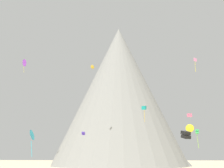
# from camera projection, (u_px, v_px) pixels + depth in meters

# --- Properties ---
(rock_massif) EXTENTS (75.27, 74.48, 60.26)m
(rock_massif) POSITION_uv_depth(u_px,v_px,m) (124.00, 105.00, 119.25)
(rock_massif) COLOR gray
(rock_massif) RESTS_ON ground_plane
(kite_teal_mid) EXTENTS (1.21, 1.25, 3.71)m
(kite_teal_mid) POSITION_uv_depth(u_px,v_px,m) (144.00, 108.00, 63.79)
(kite_teal_mid) COLOR teal
(kite_violet_high) EXTENTS (2.41, 2.18, 4.67)m
(kite_violet_high) POSITION_uv_depth(u_px,v_px,m) (25.00, 63.00, 94.65)
(kite_violet_high) COLOR purple
(kite_indigo_low) EXTENTS (1.14, 1.17, 1.04)m
(kite_indigo_low) POSITION_uv_depth(u_px,v_px,m) (83.00, 133.00, 80.13)
(kite_indigo_low) COLOR #5138B2
(kite_yellow_low) EXTENTS (2.49, 0.76, 2.47)m
(kite_yellow_low) POSITION_uv_depth(u_px,v_px,m) (190.00, 128.00, 84.32)
(kite_yellow_low) COLOR yellow
(kite_gold_high) EXTENTS (1.13, 0.97, 1.30)m
(kite_gold_high) POSITION_uv_depth(u_px,v_px,m) (93.00, 67.00, 87.73)
(kite_gold_high) COLOR gold
(kite_green_low) EXTENTS (0.93, 0.97, 4.30)m
(kite_green_low) POSITION_uv_depth(u_px,v_px,m) (197.00, 132.00, 64.86)
(kite_green_low) COLOR green
(kite_black_low) EXTENTS (1.72, 1.76, 1.48)m
(kite_black_low) POSITION_uv_depth(u_px,v_px,m) (186.00, 135.00, 47.40)
(kite_black_low) COLOR black
(kite_pink_high) EXTENTS (1.02, 0.71, 4.14)m
(kite_pink_high) POSITION_uv_depth(u_px,v_px,m) (195.00, 61.00, 78.96)
(kite_pink_high) COLOR pink
(kite_rainbow_mid) EXTENTS (1.19, 1.21, 0.94)m
(kite_rainbow_mid) POSITION_uv_depth(u_px,v_px,m) (189.00, 115.00, 71.45)
(kite_rainbow_mid) COLOR #E5668C
(kite_cyan_low) EXTENTS (0.94, 1.90, 4.60)m
(kite_cyan_low) POSITION_uv_depth(u_px,v_px,m) (31.00, 135.00, 48.40)
(kite_cyan_low) COLOR #33BCDB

